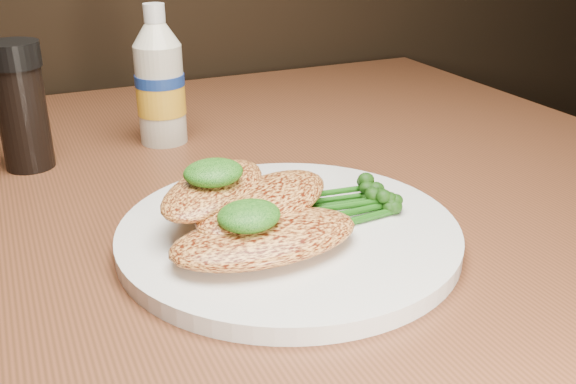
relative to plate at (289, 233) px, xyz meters
name	(u,v)px	position (x,y,z in m)	size (l,w,h in m)	color
plate	(289,233)	(0.00, 0.00, 0.00)	(0.28, 0.28, 0.01)	white
chicken_front	(265,237)	(-0.03, -0.03, 0.02)	(0.15, 0.08, 0.02)	#F7A64E
chicken_mid	(264,202)	(-0.02, 0.01, 0.03)	(0.14, 0.07, 0.02)	#F7A64E
chicken_back	(214,189)	(-0.05, 0.04, 0.03)	(0.13, 0.06, 0.02)	#F7A64E
pesto_front	(249,216)	(-0.04, -0.03, 0.04)	(0.05, 0.04, 0.02)	black
pesto_back	(213,172)	(-0.05, 0.03, 0.05)	(0.05, 0.05, 0.02)	black
broccolini_bundle	(332,202)	(0.04, 0.01, 0.02)	(0.14, 0.10, 0.02)	#1A5412
mayo_bottle	(159,75)	(-0.03, 0.28, 0.07)	(0.06, 0.06, 0.16)	beige
pepper_grinder	(21,107)	(-0.18, 0.26, 0.06)	(0.05, 0.05, 0.13)	black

